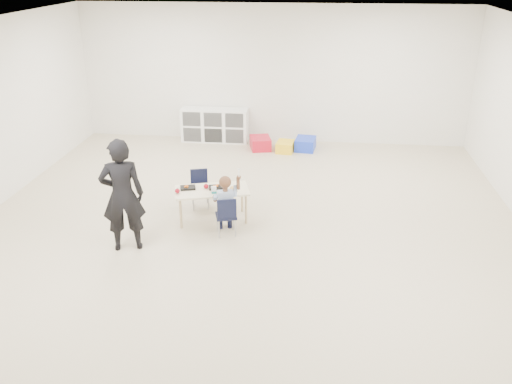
# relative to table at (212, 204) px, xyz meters

# --- Properties ---
(room) EXTENTS (9.00, 9.02, 2.80)m
(room) POSITION_rel_table_xyz_m (0.54, -0.55, 1.15)
(room) COLOR beige
(room) RESTS_ON ground
(table) EXTENTS (1.17, 0.81, 0.49)m
(table) POSITION_rel_table_xyz_m (0.00, 0.00, 0.00)
(table) COLOR #F4EAC3
(table) RESTS_ON ground
(chair_near) EXTENTS (0.35, 0.33, 0.59)m
(chair_near) POSITION_rel_table_xyz_m (0.28, -0.43, 0.04)
(chair_near) COLOR black
(chair_near) RESTS_ON ground
(chair_far) EXTENTS (0.35, 0.33, 0.59)m
(chair_far) POSITION_rel_table_xyz_m (-0.28, 0.43, 0.04)
(chair_far) COLOR black
(chair_far) RESTS_ON ground
(child) EXTENTS (0.48, 0.48, 0.93)m
(child) POSITION_rel_table_xyz_m (0.28, -0.43, 0.21)
(child) COLOR #9BB1D2
(child) RESTS_ON chair_near
(lunch_tray_near) EXTENTS (0.26, 0.21, 0.03)m
(lunch_tray_near) POSITION_rel_table_xyz_m (0.06, 0.05, 0.25)
(lunch_tray_near) COLOR black
(lunch_tray_near) RESTS_ON table
(lunch_tray_far) EXTENTS (0.26, 0.21, 0.03)m
(lunch_tray_far) POSITION_rel_table_xyz_m (-0.36, -0.01, 0.25)
(lunch_tray_far) COLOR black
(lunch_tray_far) RESTS_ON table
(milk_carton) EXTENTS (0.09, 0.09, 0.10)m
(milk_carton) POSITION_rel_table_xyz_m (0.06, -0.14, 0.29)
(milk_carton) COLOR white
(milk_carton) RESTS_ON table
(bread_roll) EXTENTS (0.09, 0.09, 0.07)m
(bread_roll) POSITION_rel_table_xyz_m (0.31, -0.00, 0.27)
(bread_roll) COLOR tan
(bread_roll) RESTS_ON table
(apple_near) EXTENTS (0.07, 0.07, 0.07)m
(apple_near) POSITION_rel_table_xyz_m (-0.09, 0.03, 0.28)
(apple_near) COLOR maroon
(apple_near) RESTS_ON table
(apple_far) EXTENTS (0.07, 0.07, 0.07)m
(apple_far) POSITION_rel_table_xyz_m (-0.47, -0.19, 0.28)
(apple_far) COLOR maroon
(apple_far) RESTS_ON table
(cubby_shelf) EXTENTS (1.40, 0.40, 0.70)m
(cubby_shelf) POSITION_rel_table_xyz_m (-0.66, 3.73, 0.10)
(cubby_shelf) COLOR white
(cubby_shelf) RESTS_ON ground
(adult) EXTENTS (0.65, 0.53, 1.55)m
(adult) POSITION_rel_table_xyz_m (-0.99, -0.98, 0.52)
(adult) COLOR black
(adult) RESTS_ON ground
(bin_red) EXTENTS (0.50, 0.58, 0.24)m
(bin_red) POSITION_rel_table_xyz_m (0.36, 3.32, -0.13)
(bin_red) COLOR red
(bin_red) RESTS_ON ground
(bin_yellow) EXTENTS (0.38, 0.46, 0.21)m
(bin_yellow) POSITION_rel_table_xyz_m (0.88, 3.21, -0.15)
(bin_yellow) COLOR yellow
(bin_yellow) RESTS_ON ground
(bin_blue) EXTENTS (0.44, 0.53, 0.24)m
(bin_blue) POSITION_rel_table_xyz_m (1.27, 3.37, -0.13)
(bin_blue) COLOR blue
(bin_blue) RESTS_ON ground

